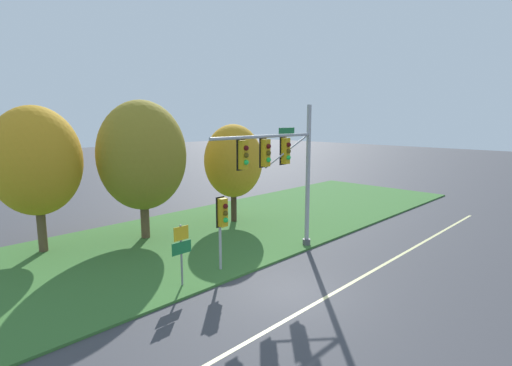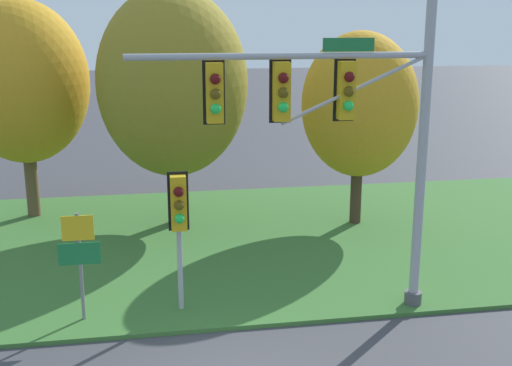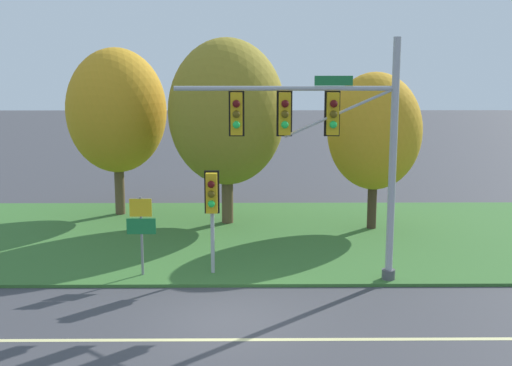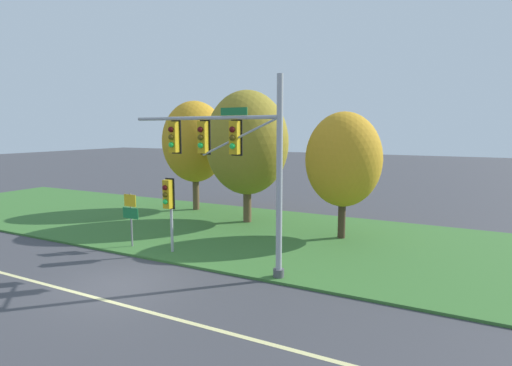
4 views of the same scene
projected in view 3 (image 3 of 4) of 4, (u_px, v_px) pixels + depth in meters
ground_plane at (226, 320)px, 16.56m from camera, size 160.00×160.00×0.00m
lane_stripe at (224, 340)px, 15.38m from camera, size 36.00×0.16×0.01m
grass_verge at (234, 236)px, 24.67m from camera, size 48.00×11.50×0.10m
traffic_signal_mast at (327, 134)px, 18.67m from camera, size 6.59×0.49×7.20m
pedestrian_signal_near_kerb at (212, 200)px, 19.51m from camera, size 0.46×0.55×3.25m
route_sign_post at (141, 225)px, 19.61m from camera, size 0.89×0.08×2.46m
tree_nearest_road at (117, 111)px, 27.29m from camera, size 4.23×4.23×7.16m
tree_left_of_mast at (227, 112)px, 25.73m from camera, size 4.71×4.71×7.50m
tree_behind_signpost at (374, 132)px, 24.95m from camera, size 3.66×3.66×6.17m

